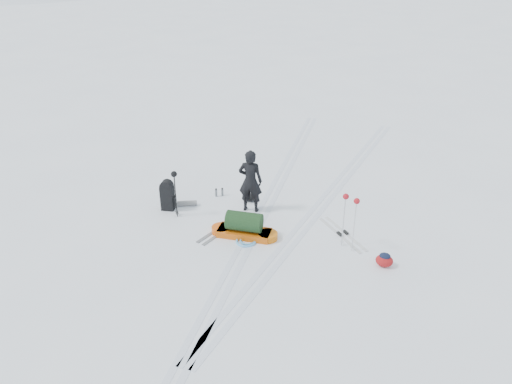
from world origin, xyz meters
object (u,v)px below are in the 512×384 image
at_px(ski_poles_black, 174,180).
at_px(skier, 250,181).
at_px(pulk_sled, 244,227).
at_px(expedition_rucksack, 170,196).

bearing_deg(ski_poles_black, skier, 27.35).
bearing_deg(pulk_sled, expedition_rucksack, 160.28).
bearing_deg(skier, pulk_sled, 96.42).
bearing_deg(expedition_rucksack, ski_poles_black, -48.82).
xyz_separation_m(expedition_rucksack, ski_poles_black, (0.34, -0.29, 0.67)).
height_order(skier, pulk_sled, skier).
bearing_deg(skier, expedition_rucksack, 10.68).
bearing_deg(pulk_sled, ski_poles_black, 165.56).
bearing_deg(ski_poles_black, pulk_sled, -10.54).
height_order(expedition_rucksack, ski_poles_black, ski_poles_black).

